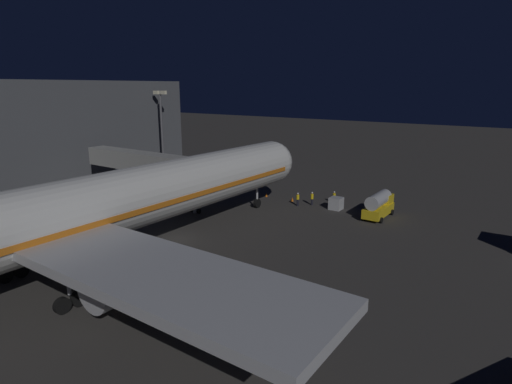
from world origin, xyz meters
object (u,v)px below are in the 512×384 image
ground_crew_marshaller_fwd (298,199)px  traffic_cone_nose_starboard (266,195)px  jet_bridge (155,164)px  baggage_container_near_belt (336,203)px  airliner_at_gate (57,220)px  traffic_cone_nose_port (292,199)px  ground_crew_near_nose_gear (312,198)px  ground_crew_by_belt_loader (334,197)px  apron_floodlight_mast (162,126)px  fuel_tanker (379,204)px

ground_crew_marshaller_fwd → traffic_cone_nose_starboard: (6.20, -1.67, -0.74)m
jet_bridge → baggage_container_near_belt: jet_bridge is taller
airliner_at_gate → jet_bridge: (12.17, -20.87, 0.11)m
traffic_cone_nose_port → traffic_cone_nose_starboard: 4.40m
ground_crew_near_nose_gear → ground_crew_by_belt_loader: ground_crew_near_nose_gear is taller
ground_crew_by_belt_loader → traffic_cone_nose_starboard: ground_crew_by_belt_loader is taller
baggage_container_near_belt → apron_floodlight_mast: bearing=-3.1°
airliner_at_gate → fuel_tanker: 35.89m
jet_bridge → airliner_at_gate: bearing=120.2°
traffic_cone_nose_port → jet_bridge: bearing=39.8°
ground_crew_marshaller_fwd → fuel_tanker: bearing=-172.5°
jet_bridge → apron_floodlight_mast: bearing=-45.6°
ground_crew_near_nose_gear → ground_crew_marshaller_fwd: bearing=46.4°
ground_crew_near_nose_gear → airliner_at_gate: bearing=80.6°
airliner_at_gate → jet_bridge: 24.16m
airliner_at_gate → fuel_tanker: airliner_at_gate is taller
traffic_cone_nose_starboard → traffic_cone_nose_port: bearing=180.0°
ground_crew_by_belt_loader → apron_floodlight_mast: bearing=1.4°
fuel_tanker → ground_crew_near_nose_gear: bearing=-0.4°
fuel_tanker → ground_crew_by_belt_loader: (7.23, -2.76, -0.73)m
ground_crew_near_nose_gear → fuel_tanker: bearing=179.6°
jet_bridge → fuel_tanker: (-26.78, -11.68, -3.98)m
airliner_at_gate → ground_crew_marshaller_fwd: airliner_at_gate is taller
airliner_at_gate → traffic_cone_nose_port: bearing=-93.8°
ground_crew_near_nose_gear → ground_crew_by_belt_loader: 3.36m
airliner_at_gate → fuel_tanker: bearing=-114.2°
ground_crew_by_belt_loader → ground_crew_marshaller_fwd: 5.36m
jet_bridge → baggage_container_near_belt: bearing=-150.8°
jet_bridge → baggage_container_near_belt: size_ratio=14.24×
airliner_at_gate → ground_crew_marshaller_fwd: 31.74m
ground_crew_marshaller_fwd → baggage_container_near_belt: bearing=-162.9°
jet_bridge → traffic_cone_nose_starboard: bearing=-129.8°
apron_floodlight_mast → baggage_container_near_belt: apron_floodlight_mast is taller
jet_bridge → ground_crew_by_belt_loader: jet_bridge is taller
traffic_cone_nose_starboard → airliner_at_gate: bearing=93.8°
jet_bridge → ground_crew_marshaller_fwd: (-16.16, -10.28, -4.61)m
ground_crew_by_belt_loader → traffic_cone_nose_port: (5.18, 2.48, -0.65)m
jet_bridge → fuel_tanker: jet_bridge is taller
apron_floodlight_mast → baggage_container_near_belt: (-34.39, 1.84, -8.06)m
fuel_tanker → traffic_cone_nose_port: fuel_tanker is taller
fuel_tanker → baggage_container_near_belt: size_ratio=3.58×
fuel_tanker → ground_crew_marshaller_fwd: bearing=7.5°
traffic_cone_nose_starboard → fuel_tanker: bearing=179.0°
jet_bridge → traffic_cone_nose_starboard: size_ratio=41.36×
traffic_cone_nose_port → traffic_cone_nose_starboard: bearing=0.0°
ground_crew_marshaller_fwd → traffic_cone_nose_starboard: 6.46m
airliner_at_gate → traffic_cone_nose_starboard: airliner_at_gate is taller
airliner_at_gate → traffic_cone_nose_starboard: (2.20, -32.83, -5.24)m
airliner_at_gate → ground_crew_near_nose_gear: 33.36m
jet_bridge → ground_crew_near_nose_gear: jet_bridge is taller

